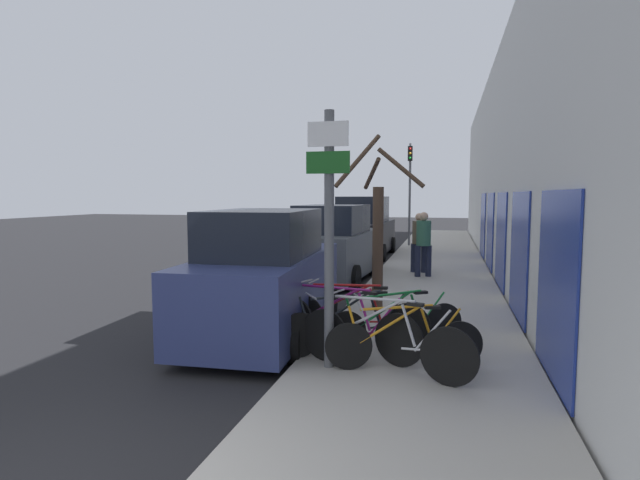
# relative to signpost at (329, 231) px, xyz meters

# --- Properties ---
(ground_plane) EXTENTS (80.00, 80.00, 0.00)m
(ground_plane) POSITION_rel_signpost_xyz_m (-1.49, 7.57, -1.93)
(ground_plane) COLOR black
(sidewalk_curb) EXTENTS (3.20, 32.00, 0.15)m
(sidewalk_curb) POSITION_rel_signpost_xyz_m (1.11, 10.37, -1.85)
(sidewalk_curb) COLOR #ADA89E
(sidewalk_curb) RESTS_ON ground
(building_facade) EXTENTS (0.23, 32.00, 6.50)m
(building_facade) POSITION_rel_signpost_xyz_m (2.86, 10.30, 1.29)
(building_facade) COLOR silver
(building_facade) RESTS_ON ground
(signpost) EXTENTS (0.56, 0.15, 3.31)m
(signpost) POSITION_rel_signpost_xyz_m (0.00, 0.00, 0.00)
(signpost) COLOR #595B60
(signpost) RESTS_ON sidewalk_curb
(bicycle_0) EXTENTS (2.32, 0.80, 0.98)m
(bicycle_0) POSITION_rel_signpost_xyz_m (0.71, -0.04, -1.37)
(bicycle_0) COLOR black
(bicycle_0) RESTS_ON sidewalk_curb
(bicycle_1) EXTENTS (1.98, 0.71, 0.85)m
(bicycle_1) POSITION_rel_signpost_xyz_m (0.96, 0.17, -1.41)
(bicycle_1) COLOR black
(bicycle_1) RESTS_ON sidewalk_curb
(bicycle_2) EXTENTS (2.32, 0.97, 0.98)m
(bicycle_2) POSITION_rel_signpost_xyz_m (0.07, 0.57, -1.36)
(bicycle_2) COLOR black
(bicycle_2) RESTS_ON sidewalk_curb
(bicycle_3) EXTENTS (1.90, 1.30, 0.87)m
(bicycle_3) POSITION_rel_signpost_xyz_m (0.20, 0.72, -1.40)
(bicycle_3) COLOR black
(bicycle_3) RESTS_ON sidewalk_curb
(bicycle_4) EXTENTS (1.87, 1.23, 0.86)m
(bicycle_4) POSITION_rel_signpost_xyz_m (0.78, 0.98, -1.41)
(bicycle_4) COLOR black
(bicycle_4) RESTS_ON sidewalk_curb
(bicycle_5) EXTENTS (2.32, 0.44, 0.91)m
(bicycle_5) POSITION_rel_signpost_xyz_m (0.11, 1.20, -1.39)
(bicycle_5) COLOR black
(bicycle_5) RESTS_ON sidewalk_curb
(parked_car_0) EXTENTS (2.11, 4.48, 2.15)m
(parked_car_0) POSITION_rel_signpost_xyz_m (-1.51, 1.69, -0.95)
(parked_car_0) COLOR navy
(parked_car_0) RESTS_ON ground
(parked_car_1) EXTENTS (2.28, 4.29, 2.11)m
(parked_car_1) POSITION_rel_signpost_xyz_m (-1.61, 7.41, -0.96)
(parked_car_1) COLOR #51565B
(parked_car_1) RESTS_ON ground
(parked_car_2) EXTENTS (2.12, 4.78, 2.33)m
(parked_car_2) POSITION_rel_signpost_xyz_m (-1.68, 13.06, -0.88)
(parked_car_2) COLOR black
(parked_car_2) RESTS_ON ground
(pedestrian_near) EXTENTS (0.45, 0.38, 1.72)m
(pedestrian_near) POSITION_rel_signpost_xyz_m (0.68, 8.44, -0.79)
(pedestrian_near) COLOR #1E2338
(pedestrian_near) RESTS_ON sidewalk_curb
(pedestrian_far) EXTENTS (0.45, 0.39, 1.77)m
(pedestrian_far) POSITION_rel_signpost_xyz_m (0.85, 7.70, -0.75)
(pedestrian_far) COLOR #1E2338
(pedestrian_far) RESTS_ON sidewalk_curb
(street_tree) EXTENTS (1.72, 1.48, 3.42)m
(street_tree) POSITION_rel_signpost_xyz_m (0.13, 3.64, -0.27)
(street_tree) COLOR #4C3828
(street_tree) RESTS_ON sidewalk_curb
(traffic_light) EXTENTS (0.20, 0.30, 4.50)m
(traffic_light) POSITION_rel_signpost_xyz_m (-0.17, 16.25, 1.11)
(traffic_light) COLOR #595B60
(traffic_light) RESTS_ON sidewalk_curb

